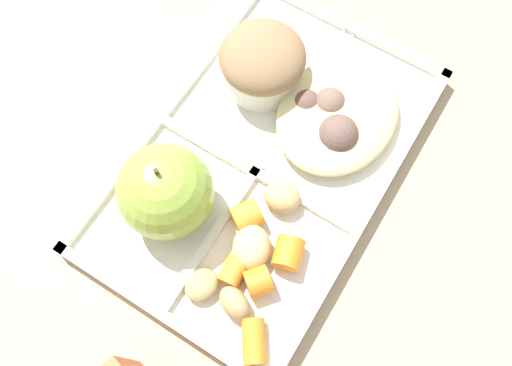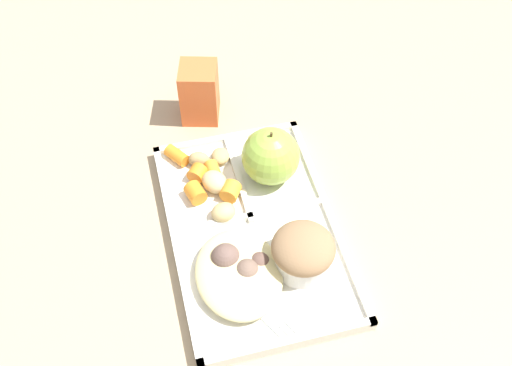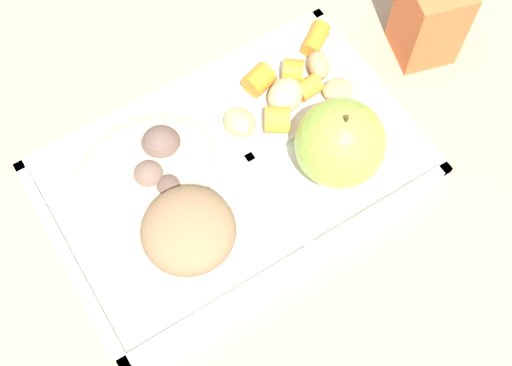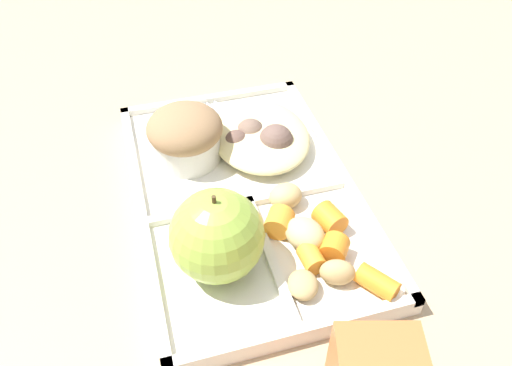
{
  "view_description": "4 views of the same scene",
  "coord_description": "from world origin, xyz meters",
  "px_view_note": "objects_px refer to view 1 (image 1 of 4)",
  "views": [
    {
      "loc": [
        -0.18,
        -0.1,
        0.48
      ],
      "look_at": [
        -0.05,
        -0.02,
        0.08
      ],
      "focal_mm": 37.98,
      "sensor_mm": 36.0,
      "label": 1
    },
    {
      "loc": [
        0.45,
        -0.11,
        0.7
      ],
      "look_at": [
        -0.02,
        0.01,
        0.08
      ],
      "focal_mm": 43.2,
      "sensor_mm": 36.0,
      "label": 2
    },
    {
      "loc": [
        0.13,
        0.25,
        0.58
      ],
      "look_at": [
        0.0,
        0.04,
        0.06
      ],
      "focal_mm": 46.73,
      "sensor_mm": 36.0,
      "label": 3
    },
    {
      "loc": [
        -0.36,
        0.09,
        0.39
      ],
      "look_at": [
        -0.03,
        -0.0,
        0.05
      ],
      "focal_mm": 35.91,
      "sensor_mm": 36.0,
      "label": 4
    }
  ],
  "objects_px": {
    "lunch_tray": "(265,161)",
    "green_apple": "(165,192)",
    "bran_muffin": "(262,63)",
    "plastic_fork": "(343,88)"
  },
  "relations": [
    {
      "from": "lunch_tray",
      "to": "green_apple",
      "type": "distance_m",
      "value": 0.11
    },
    {
      "from": "green_apple",
      "to": "lunch_tray",
      "type": "bearing_deg",
      "value": -28.77
    },
    {
      "from": "lunch_tray",
      "to": "green_apple",
      "type": "bearing_deg",
      "value": 151.23
    },
    {
      "from": "lunch_tray",
      "to": "bran_muffin",
      "type": "relative_size",
      "value": 4.27
    },
    {
      "from": "bran_muffin",
      "to": "plastic_fork",
      "type": "xyz_separation_m",
      "value": [
        0.03,
        -0.07,
        -0.03
      ]
    },
    {
      "from": "bran_muffin",
      "to": "plastic_fork",
      "type": "relative_size",
      "value": 0.57
    },
    {
      "from": "green_apple",
      "to": "plastic_fork",
      "type": "height_order",
      "value": "green_apple"
    },
    {
      "from": "lunch_tray",
      "to": "bran_muffin",
      "type": "height_order",
      "value": "bran_muffin"
    },
    {
      "from": "plastic_fork",
      "to": "bran_muffin",
      "type": "bearing_deg",
      "value": 114.95
    },
    {
      "from": "green_apple",
      "to": "plastic_fork",
      "type": "distance_m",
      "value": 0.21
    }
  ]
}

